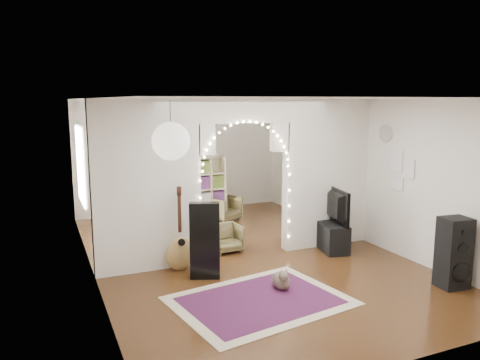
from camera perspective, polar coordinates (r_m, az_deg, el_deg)
name	(u,v)px	position (r m, az deg, el deg)	size (l,w,h in m)	color
floor	(244,255)	(8.26, 0.44, -9.18)	(7.50, 7.50, 0.00)	black
ceiling	(244,99)	(7.82, 0.47, 9.89)	(5.00, 7.50, 0.02)	white
wall_back	(181,156)	(11.42, -7.23, 2.95)	(5.00, 0.02, 2.70)	silver
wall_front	(400,238)	(4.84, 18.98, -6.70)	(5.00, 0.02, 2.70)	silver
wall_left	(90,190)	(7.30, -17.79, -1.22)	(0.02, 7.50, 2.70)	silver
wall_right	(363,171)	(9.22, 14.79, 1.12)	(0.02, 7.50, 2.70)	silver
divider_wall	(244,175)	(7.92, 0.45, 0.62)	(5.00, 0.20, 2.70)	silver
fairy_lights	(247,169)	(7.78, 0.85, 1.39)	(1.64, 0.04, 1.60)	#FFEABF
window	(81,165)	(9.05, -18.85, 1.72)	(0.04, 1.20, 1.40)	white
wall_clock	(386,133)	(8.67, 17.36, 5.46)	(0.31, 0.31, 0.03)	white
picture_frames	(400,170)	(8.44, 18.93, 1.17)	(0.02, 0.50, 0.70)	white
paper_lantern	(171,141)	(4.93, -8.42, 4.69)	(0.40, 0.40, 0.40)	white
ceiling_fan	(204,114)	(9.68, -4.41, 8.04)	(1.10, 1.10, 0.30)	#B19D3B
area_rug	(260,301)	(6.51, 2.47, -14.47)	(2.24, 1.69, 0.02)	maroon
guitar_case	(205,241)	(7.10, -4.32, -7.41)	(0.45, 0.15, 1.17)	black
acoustic_guitar	(180,240)	(7.49, -7.32, -7.25)	(0.48, 0.22, 1.15)	tan
tabby_cat	(281,280)	(6.84, 5.08, -12.04)	(0.31, 0.53, 0.35)	brown
floor_speaker	(454,253)	(7.44, 24.61, -8.08)	(0.44, 0.40, 1.03)	black
media_console	(329,235)	(8.73, 10.82, -6.60)	(0.40, 1.00, 0.50)	black
tv	(330,205)	(8.59, 10.94, -3.01)	(1.07, 0.14, 0.62)	black
bookcase	(195,190)	(10.40, -5.54, -1.19)	(1.40, 0.35, 1.44)	beige
dining_table	(174,187)	(10.98, -8.03, -0.86)	(1.21, 0.82, 0.76)	olive
flower_vase	(174,180)	(10.95, -8.05, 0.01)	(0.18, 0.18, 0.19)	silver
dining_chair_left	(225,208)	(10.58, -1.81, -3.45)	(0.58, 0.59, 0.54)	brown
dining_chair_right	(226,238)	(8.42, -1.73, -7.08)	(0.52, 0.53, 0.49)	brown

